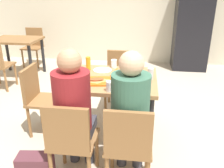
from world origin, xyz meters
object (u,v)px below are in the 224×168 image
(chair_far_side, at_px, (119,75))
(soda_can, at_px, (150,74))
(paper_plate_center, at_px, (102,70))
(tray_red_near, at_px, (94,81))
(person_in_brown_jacket, at_px, (130,109))
(foil_bundle, at_px, (75,72))
(tray_red_far, at_px, (128,74))
(chair_near_right, at_px, (128,143))
(background_table, at_px, (17,45))
(person_in_red, at_px, (74,106))
(pizza_slice_a, at_px, (97,80))
(paper_plate_near_edge, at_px, (123,86))
(drink_fridge, at_px, (192,24))
(pizza_slice_b, at_px, (126,72))
(plastic_cup_a, at_px, (114,64))
(plastic_cup_b, at_px, (109,86))
(chair_left_end, at_px, (39,95))
(chair_near_left, at_px, (71,139))
(background_chair_far, at_px, (34,44))
(handbag, at_px, (36,168))
(condiment_bottle, at_px, (88,63))
(main_table, at_px, (112,87))

(chair_far_side, relative_size, soda_can, 6.83)
(paper_plate_center, bearing_deg, tray_red_near, -93.63)
(person_in_brown_jacket, relative_size, foil_bundle, 12.43)
(tray_red_near, xyz_separation_m, soda_can, (0.59, 0.17, 0.05))
(tray_red_far, bearing_deg, chair_near_right, -85.53)
(background_table, bearing_deg, paper_plate_center, -39.66)
(person_in_red, xyz_separation_m, pizza_slice_a, (0.10, 0.53, 0.05))
(paper_plate_near_edge, xyz_separation_m, drink_fridge, (1.16, 3.09, 0.20))
(pizza_slice_b, bearing_deg, tray_red_near, -138.99)
(tray_red_far, distance_m, paper_plate_near_edge, 0.37)
(chair_far_side, xyz_separation_m, paper_plate_near_edge, (0.15, -1.05, 0.27))
(tray_red_near, height_order, plastic_cup_a, plastic_cup_a)
(foil_bundle, bearing_deg, plastic_cup_b, -37.89)
(chair_left_end, height_order, plastic_cup_b, plastic_cup_b)
(chair_near_left, xyz_separation_m, plastic_cup_a, (0.22, 1.18, 0.32))
(tray_red_far, distance_m, background_chair_far, 3.40)
(drink_fridge, height_order, background_table, drink_fridge)
(foil_bundle, height_order, background_table, foil_bundle)
(plastic_cup_a, bearing_deg, tray_red_far, -50.28)
(chair_near_left, xyz_separation_m, plastic_cup_b, (0.27, 0.45, 0.32))
(background_chair_far, bearing_deg, chair_left_end, -64.40)
(pizza_slice_a, distance_m, plastic_cup_a, 0.52)
(foil_bundle, bearing_deg, person_in_brown_jacket, -44.54)
(chair_near_right, bearing_deg, foil_bundle, 129.93)
(paper_plate_near_edge, height_order, handbag, paper_plate_near_edge)
(paper_plate_near_edge, distance_m, background_chair_far, 3.66)
(person_in_red, xyz_separation_m, condiment_bottle, (-0.07, 0.91, 0.10))
(pizza_slice_a, bearing_deg, chair_near_left, -98.44)
(person_in_brown_jacket, bearing_deg, main_table, 110.02)
(background_chair_far, bearing_deg, background_table, -90.00)
(person_in_red, height_order, handbag, person_in_red)
(tray_red_near, bearing_deg, main_table, 41.20)
(chair_near_right, bearing_deg, chair_near_left, 180.00)
(person_in_red, relative_size, background_chair_far, 1.49)
(chair_near_left, relative_size, tray_red_far, 2.31)
(paper_plate_near_edge, distance_m, pizza_slice_b, 0.37)
(main_table, relative_size, chair_left_end, 1.18)
(condiment_bottle, distance_m, background_table, 2.45)
(condiment_bottle, xyz_separation_m, background_table, (-1.81, 1.64, -0.21))
(plastic_cup_b, bearing_deg, chair_far_side, 91.19)
(soda_can, relative_size, condiment_bottle, 0.76)
(chair_near_left, bearing_deg, person_in_brown_jacket, 15.88)
(chair_near_left, xyz_separation_m, chair_left_end, (-0.63, 0.82, 0.00))
(tray_red_far, distance_m, handbag, 1.38)
(tray_red_far, bearing_deg, handbag, -128.67)
(drink_fridge, bearing_deg, tray_red_far, -112.70)
(handbag, distance_m, background_table, 3.15)
(paper_plate_center, bearing_deg, pizza_slice_a, -89.81)
(chair_near_right, distance_m, chair_far_side, 1.65)
(chair_left_end, bearing_deg, pizza_slice_a, -11.14)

